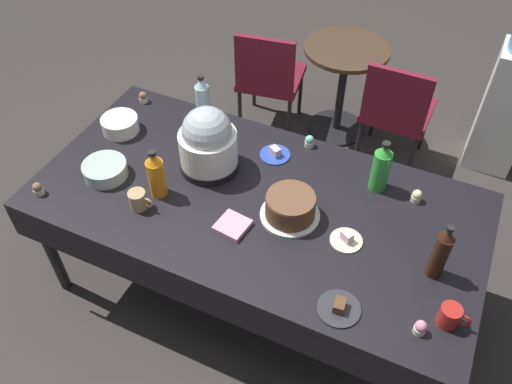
% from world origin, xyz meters
% --- Properties ---
extents(ground, '(9.00, 9.00, 0.00)m').
position_xyz_m(ground, '(0.00, 0.00, 0.00)').
color(ground, '#383330').
extents(potluck_table, '(2.20, 1.10, 0.75)m').
position_xyz_m(potluck_table, '(0.00, 0.00, 0.69)').
color(potluck_table, black).
rests_on(potluck_table, ground).
extents(frosted_layer_cake, '(0.29, 0.29, 0.13)m').
position_xyz_m(frosted_layer_cake, '(0.19, -0.03, 0.81)').
color(frosted_layer_cake, silver).
rests_on(frosted_layer_cake, potluck_table).
extents(slow_cooker, '(0.31, 0.31, 0.36)m').
position_xyz_m(slow_cooker, '(-0.32, 0.11, 0.91)').
color(slow_cooker, black).
rests_on(slow_cooker, potluck_table).
extents(glass_salad_bowl, '(0.22, 0.22, 0.07)m').
position_xyz_m(glass_salad_bowl, '(-0.77, -0.17, 0.79)').
color(glass_salad_bowl, '#B2C6BC').
rests_on(glass_salad_bowl, potluck_table).
extents(ceramic_snack_bowl, '(0.20, 0.20, 0.08)m').
position_xyz_m(ceramic_snack_bowl, '(-0.91, 0.16, 0.79)').
color(ceramic_snack_bowl, silver).
rests_on(ceramic_snack_bowl, potluck_table).
extents(dessert_plate_charcoal, '(0.18, 0.18, 0.05)m').
position_xyz_m(dessert_plate_charcoal, '(0.57, -0.42, 0.76)').
color(dessert_plate_charcoal, '#2D2D33').
rests_on(dessert_plate_charcoal, potluck_table).
extents(dessert_plate_cobalt, '(0.16, 0.16, 0.05)m').
position_xyz_m(dessert_plate_cobalt, '(-0.04, 0.33, 0.76)').
color(dessert_plate_cobalt, '#2D4CB2').
rests_on(dessert_plate_cobalt, potluck_table).
extents(dessert_plate_cream, '(0.15, 0.15, 0.05)m').
position_xyz_m(dessert_plate_cream, '(0.48, -0.06, 0.76)').
color(dessert_plate_cream, beige).
rests_on(dessert_plate_cream, potluck_table).
extents(cupcake_rose, '(0.05, 0.05, 0.07)m').
position_xyz_m(cupcake_rose, '(-0.99, -0.42, 0.78)').
color(cupcake_rose, beige).
rests_on(cupcake_rose, potluck_table).
extents(cupcake_cocoa, '(0.05, 0.05, 0.07)m').
position_xyz_m(cupcake_cocoa, '(0.71, 0.32, 0.78)').
color(cupcake_cocoa, beige).
rests_on(cupcake_cocoa, potluck_table).
extents(cupcake_lemon, '(0.05, 0.05, 0.07)m').
position_xyz_m(cupcake_lemon, '(0.09, 0.48, 0.78)').
color(cupcake_lemon, beige).
rests_on(cupcake_lemon, potluck_table).
extents(cupcake_vanilla, '(0.05, 0.05, 0.07)m').
position_xyz_m(cupcake_vanilla, '(-0.94, 0.44, 0.78)').
color(cupcake_vanilla, beige).
rests_on(cupcake_vanilla, potluck_table).
extents(cupcake_mint, '(0.05, 0.05, 0.07)m').
position_xyz_m(cupcake_mint, '(0.89, -0.38, 0.78)').
color(cupcake_mint, beige).
rests_on(cupcake_mint, potluck_table).
extents(soda_bottle_orange_juice, '(0.09, 0.09, 0.27)m').
position_xyz_m(soda_bottle_orange_juice, '(-0.45, -0.16, 0.87)').
color(soda_bottle_orange_juice, orange).
rests_on(soda_bottle_orange_juice, potluck_table).
extents(soda_bottle_water, '(0.08, 0.08, 0.33)m').
position_xyz_m(soda_bottle_water, '(-0.51, 0.40, 0.90)').
color(soda_bottle_water, silver).
rests_on(soda_bottle_water, potluck_table).
extents(soda_bottle_cola, '(0.07, 0.07, 0.30)m').
position_xyz_m(soda_bottle_cola, '(0.88, -0.07, 0.89)').
color(soda_bottle_cola, '#33190F').
rests_on(soda_bottle_cola, potluck_table).
extents(soda_bottle_lime_soda, '(0.09, 0.09, 0.29)m').
position_xyz_m(soda_bottle_lime_soda, '(0.51, 0.33, 0.88)').
color(soda_bottle_lime_soda, green).
rests_on(soda_bottle_lime_soda, potluck_table).
extents(coffee_mug_red, '(0.13, 0.08, 0.10)m').
position_xyz_m(coffee_mug_red, '(0.98, -0.29, 0.80)').
color(coffee_mug_red, '#B2231E').
rests_on(coffee_mug_red, potluck_table).
extents(coffee_mug_tan, '(0.13, 0.09, 0.10)m').
position_xyz_m(coffee_mug_tan, '(-0.49, -0.28, 0.80)').
color(coffee_mug_tan, tan).
rests_on(coffee_mug_tan, potluck_table).
extents(paper_napkin_stack, '(0.16, 0.16, 0.02)m').
position_xyz_m(paper_napkin_stack, '(-0.02, -0.21, 0.76)').
color(paper_napkin_stack, pink).
rests_on(paper_napkin_stack, potluck_table).
extents(maroon_chair_left, '(0.50, 0.50, 0.85)m').
position_xyz_m(maroon_chair_left, '(-0.54, 1.38, 0.49)').
color(maroon_chair_left, maroon).
rests_on(maroon_chair_left, ground).
extents(maroon_chair_right, '(0.45, 0.45, 0.85)m').
position_xyz_m(maroon_chair_right, '(0.40, 1.38, 0.49)').
color(maroon_chair_right, maroon).
rests_on(maroon_chair_right, ground).
extents(round_cafe_table, '(0.60, 0.60, 0.72)m').
position_xyz_m(round_cafe_table, '(-0.05, 1.60, 0.50)').
color(round_cafe_table, '#473323').
rests_on(round_cafe_table, ground).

